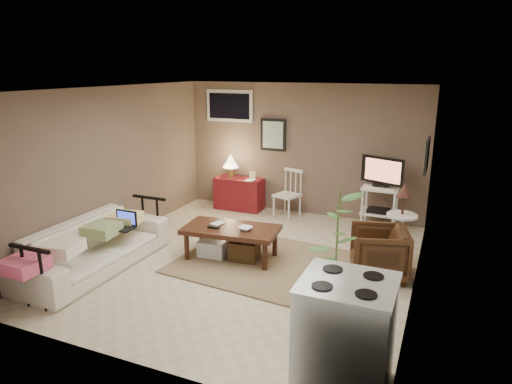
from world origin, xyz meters
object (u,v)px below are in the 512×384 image
at_px(red_console, 238,190).
at_px(side_table, 402,213).
at_px(potted_plant, 336,251).
at_px(spindle_chair, 288,195).
at_px(coffee_table, 231,240).
at_px(armchair, 379,250).
at_px(stove, 345,336).
at_px(sofa, 93,239).
at_px(tv_stand, 380,192).

xyz_separation_m(red_console, side_table, (3.15, -1.29, 0.33)).
bearing_deg(potted_plant, spindle_chair, 117.66).
height_order(coffee_table, potted_plant, potted_plant).
relative_size(coffee_table, spindle_chair, 1.58).
xyz_separation_m(red_console, spindle_chair, (1.04, -0.11, 0.05)).
bearing_deg(red_console, potted_plant, -50.26).
height_order(armchair, potted_plant, potted_plant).
height_order(side_table, potted_plant, potted_plant).
xyz_separation_m(red_console, stove, (3.01, -4.29, 0.13)).
xyz_separation_m(spindle_chair, potted_plant, (1.62, -3.10, 0.38)).
distance_m(coffee_table, spindle_chair, 2.12).
bearing_deg(coffee_table, spindle_chair, 86.67).
xyz_separation_m(sofa, tv_stand, (3.31, 3.14, 0.22)).
xyz_separation_m(coffee_table, side_table, (2.23, 0.92, 0.42)).
bearing_deg(stove, sofa, 164.01).
distance_m(red_console, stove, 5.25).
relative_size(red_console, side_table, 0.94).
height_order(coffee_table, red_console, red_console).
bearing_deg(side_table, potted_plant, -104.12).
xyz_separation_m(coffee_table, armchair, (2.03, 0.27, 0.08)).
height_order(sofa, stove, stove).
bearing_deg(stove, spindle_chair, 115.24).
bearing_deg(spindle_chair, side_table, -29.36).
bearing_deg(sofa, potted_plant, -89.34).
bearing_deg(side_table, spindle_chair, 150.64).
relative_size(red_console, tv_stand, 0.85).
xyz_separation_m(side_table, armchair, (-0.20, -0.65, -0.34)).
relative_size(tv_stand, stove, 1.23).
bearing_deg(coffee_table, stove, -44.74).
bearing_deg(red_console, spindle_chair, -5.95).
bearing_deg(potted_plant, armchair, 77.47).
bearing_deg(coffee_table, armchair, 7.69).
height_order(potted_plant, stove, potted_plant).
distance_m(coffee_table, sofa, 1.87).
bearing_deg(coffee_table, side_table, 22.48).
relative_size(sofa, spindle_chair, 2.55).
height_order(spindle_chair, armchair, spindle_chair).
relative_size(spindle_chair, armchair, 1.22).
xyz_separation_m(spindle_chair, side_table, (2.11, -1.19, 0.29)).
xyz_separation_m(spindle_chair, tv_stand, (1.64, -0.00, 0.25)).
distance_m(spindle_chair, tv_stand, 1.66).
xyz_separation_m(spindle_chair, armchair, (1.91, -1.83, -0.05)).
xyz_separation_m(coffee_table, tv_stand, (1.76, 2.11, 0.38)).
bearing_deg(red_console, armchair, -33.37).
height_order(spindle_chair, potted_plant, potted_plant).
xyz_separation_m(red_console, armchair, (2.95, -1.94, -0.01)).
bearing_deg(spindle_chair, red_console, 174.05).
bearing_deg(spindle_chair, sofa, -118.10).
height_order(coffee_table, spindle_chair, spindle_chair).
xyz_separation_m(sofa, potted_plant, (3.30, 0.04, 0.35)).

